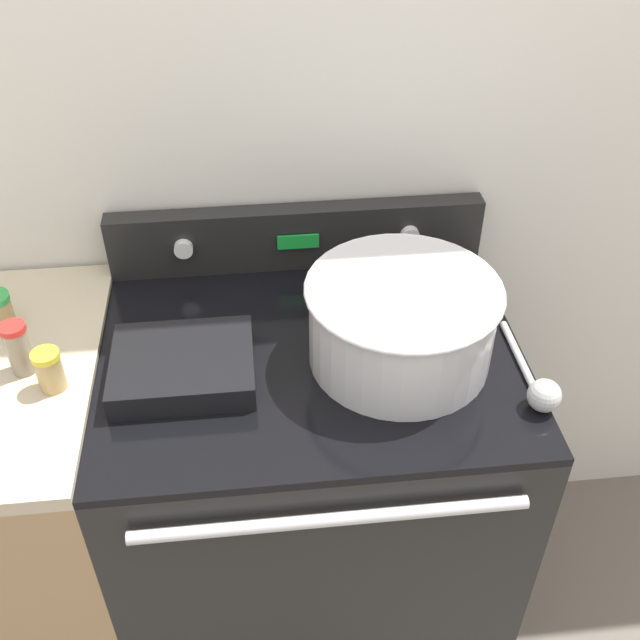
{
  "coord_description": "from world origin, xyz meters",
  "views": [
    {
      "loc": [
        -0.1,
        -0.77,
        1.88
      ],
      "look_at": [
        0.02,
        0.34,
        0.98
      ],
      "focal_mm": 42.0,
      "sensor_mm": 36.0,
      "label": 1
    }
  ],
  "objects": [
    {
      "name": "spice_jar_red_cap",
      "position": [
        -0.53,
        0.31,
        0.99
      ],
      "size": [
        0.05,
        0.05,
        0.11
      ],
      "color": "gray",
      "rests_on": "side_counter"
    },
    {
      "name": "mixing_bowl",
      "position": [
        0.17,
        0.28,
        1.02
      ],
      "size": [
        0.36,
        0.36,
        0.17
      ],
      "color": "silver",
      "rests_on": "stove_range"
    },
    {
      "name": "spice_jar_yellow_cap",
      "position": [
        -0.47,
        0.26,
        0.98
      ],
      "size": [
        0.05,
        0.05,
        0.08
      ],
      "color": "tan",
      "rests_on": "side_counter"
    },
    {
      "name": "side_counter",
      "position": [
        -0.64,
        0.32,
        0.47
      ],
      "size": [
        0.46,
        0.64,
        0.93
      ],
      "color": "tan",
      "rests_on": "ground_plane"
    },
    {
      "name": "kitchen_wall",
      "position": [
        0.0,
        0.68,
        1.25
      ],
      "size": [
        8.0,
        0.05,
        2.5
      ],
      "color": "silver",
      "rests_on": "ground_plane"
    },
    {
      "name": "control_panel",
      "position": [
        0.0,
        0.62,
        0.99
      ],
      "size": [
        0.82,
        0.07,
        0.14
      ],
      "color": "black",
      "rests_on": "stove_range"
    },
    {
      "name": "stove_range",
      "position": [
        0.0,
        0.32,
        0.46
      ],
      "size": [
        0.82,
        0.67,
        0.92
      ],
      "color": "black",
      "rests_on": "ground_plane"
    },
    {
      "name": "casserole_dish",
      "position": [
        -0.24,
        0.27,
        0.95
      ],
      "size": [
        0.26,
        0.21,
        0.05
      ],
      "color": "black",
      "rests_on": "stove_range"
    },
    {
      "name": "ladle",
      "position": [
        0.39,
        0.14,
        0.95
      ],
      "size": [
        0.06,
        0.26,
        0.06
      ],
      "color": "#B7B7B7",
      "rests_on": "stove_range"
    }
  ]
}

